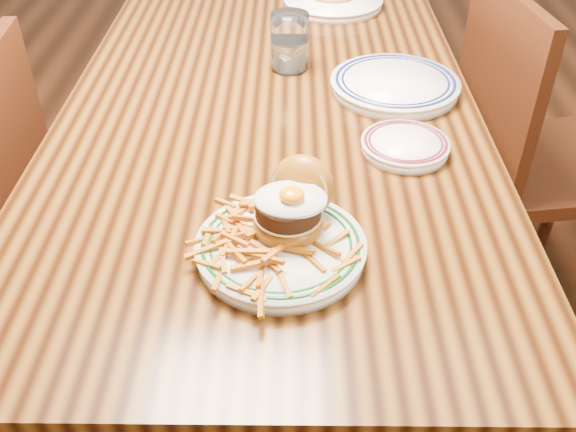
{
  "coord_description": "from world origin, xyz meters",
  "views": [
    {
      "loc": [
        0.05,
        -1.22,
        1.38
      ],
      "look_at": [
        0.04,
        -0.52,
        0.83
      ],
      "focal_mm": 40.0,
      "sensor_mm": 36.0,
      "label": 1
    }
  ],
  "objects_px": {
    "table": "(271,131)",
    "chair_right": "(526,151)",
    "side_plate": "(405,145)",
    "main_plate": "(284,232)"
  },
  "relations": [
    {
      "from": "main_plate",
      "to": "side_plate",
      "type": "height_order",
      "value": "main_plate"
    },
    {
      "from": "chair_right",
      "to": "side_plate",
      "type": "height_order",
      "value": "chair_right"
    },
    {
      "from": "side_plate",
      "to": "table",
      "type": "bearing_deg",
      "value": 122.83
    },
    {
      "from": "table",
      "to": "side_plate",
      "type": "distance_m",
      "value": 0.35
    },
    {
      "from": "main_plate",
      "to": "side_plate",
      "type": "bearing_deg",
      "value": 72.18
    },
    {
      "from": "chair_right",
      "to": "main_plate",
      "type": "height_order",
      "value": "chair_right"
    },
    {
      "from": "side_plate",
      "to": "main_plate",
      "type": "bearing_deg",
      "value": -143.95
    },
    {
      "from": "table",
      "to": "chair_right",
      "type": "distance_m",
      "value": 0.72
    },
    {
      "from": "table",
      "to": "chair_right",
      "type": "bearing_deg",
      "value": 17.77
    },
    {
      "from": "main_plate",
      "to": "side_plate",
      "type": "relative_size",
      "value": 1.66
    }
  ]
}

